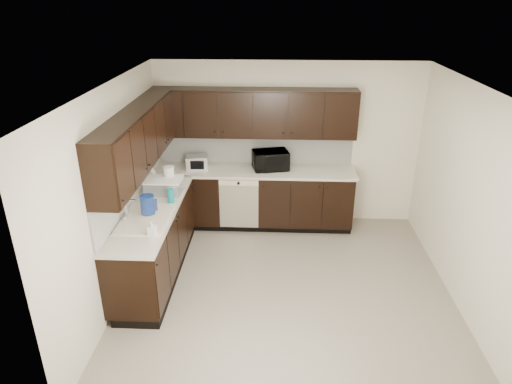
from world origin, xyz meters
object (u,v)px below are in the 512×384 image
toaster_oven (197,162)px  storage_bin (164,186)px  blue_pitcher (148,205)px  sink (146,224)px  microwave (270,160)px

toaster_oven → storage_bin: 0.95m
blue_pitcher → sink: bearing=-101.7°
sink → blue_pitcher: sink is taller
sink → microwave: bearing=50.3°
storage_bin → blue_pitcher: bearing=-93.3°
sink → storage_bin: (0.04, 0.81, 0.15)m
sink → toaster_oven: (0.33, 1.71, 0.16)m
sink → microwave: size_ratio=1.59×
blue_pitcher → microwave: bearing=38.4°
sink → storage_bin: sink is taller
sink → blue_pitcher: 0.23m
toaster_oven → blue_pitcher: (-0.33, -1.58, 0.02)m
blue_pitcher → storage_bin: bearing=76.9°
microwave → toaster_oven: (-1.11, -0.02, -0.04)m
microwave → blue_pitcher: bearing=-146.0°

